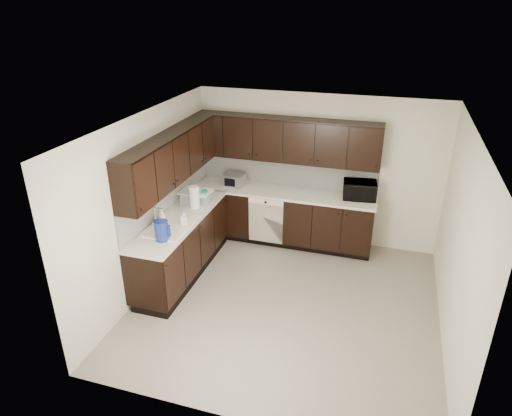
{
  "coord_description": "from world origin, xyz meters",
  "views": [
    {
      "loc": [
        1.11,
        -5.04,
        3.83
      ],
      "look_at": [
        -0.62,
        0.6,
        1.1
      ],
      "focal_mm": 32.0,
      "sensor_mm": 36.0,
      "label": 1
    }
  ],
  "objects_px": {
    "storage_bin": "(196,197)",
    "sink": "(170,230)",
    "toaster_oven": "(234,180)",
    "microwave": "(359,190)",
    "blue_pitcher": "(162,231)"
  },
  "relations": [
    {
      "from": "sink",
      "to": "microwave",
      "type": "bearing_deg",
      "value": 36.24
    },
    {
      "from": "microwave",
      "to": "sink",
      "type": "bearing_deg",
      "value": -151.39
    },
    {
      "from": "toaster_oven",
      "to": "storage_bin",
      "type": "bearing_deg",
      "value": -102.95
    },
    {
      "from": "microwave",
      "to": "storage_bin",
      "type": "distance_m",
      "value": 2.55
    },
    {
      "from": "blue_pitcher",
      "to": "toaster_oven",
      "type": "bearing_deg",
      "value": 87.41
    },
    {
      "from": "storage_bin",
      "to": "blue_pitcher",
      "type": "distance_m",
      "value": 1.25
    },
    {
      "from": "sink",
      "to": "microwave",
      "type": "relative_size",
      "value": 1.61
    },
    {
      "from": "microwave",
      "to": "toaster_oven",
      "type": "relative_size",
      "value": 1.57
    },
    {
      "from": "storage_bin",
      "to": "blue_pitcher",
      "type": "height_order",
      "value": "blue_pitcher"
    },
    {
      "from": "sink",
      "to": "microwave",
      "type": "distance_m",
      "value": 2.99
    },
    {
      "from": "microwave",
      "to": "blue_pitcher",
      "type": "xyz_separation_m",
      "value": [
        -2.33,
        -2.14,
        -0.0
      ]
    },
    {
      "from": "storage_bin",
      "to": "sink",
      "type": "bearing_deg",
      "value": -90.84
    },
    {
      "from": "microwave",
      "to": "storage_bin",
      "type": "relative_size",
      "value": 1.13
    },
    {
      "from": "toaster_oven",
      "to": "blue_pitcher",
      "type": "distance_m",
      "value": 2.08
    },
    {
      "from": "toaster_oven",
      "to": "microwave",
      "type": "bearing_deg",
      "value": 11.9
    }
  ]
}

